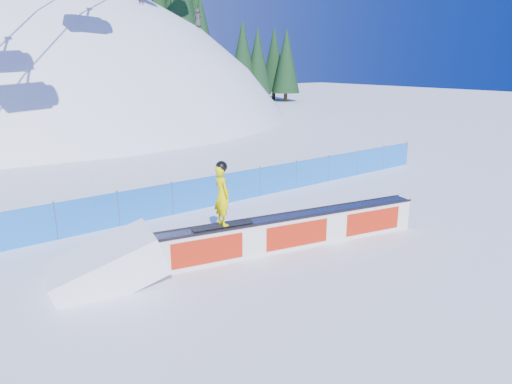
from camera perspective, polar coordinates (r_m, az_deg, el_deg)
ground at (r=15.10m, az=7.93°, el=-5.02°), size 160.00×160.00×0.00m
snow_hill at (r=57.78m, az=-24.08°, el=-9.37°), size 64.00×64.00×64.00m
treeline at (r=62.64m, az=-4.53°, el=19.50°), size 20.32×12.84×20.28m
safety_fence at (r=18.19m, az=-2.01°, el=0.77°), size 22.05×0.05×1.30m
rail_box at (r=13.70m, az=4.62°, el=-4.88°), size 8.49×2.35×1.03m
snow_ramp at (r=12.36m, az=-17.90°, el=-10.61°), size 3.13×2.31×1.76m
snowboarder at (r=12.34m, az=-4.27°, el=-0.31°), size 1.77×0.67×1.82m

